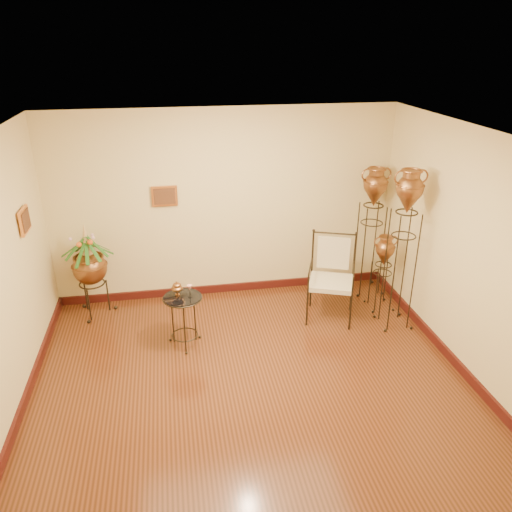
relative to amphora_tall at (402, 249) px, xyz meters
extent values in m
plane|color=#5F2C16|center=(-2.15, -1.13, -1.13)|extent=(5.00, 5.00, 0.00)
cube|color=#3C110E|center=(-2.15, 1.35, -1.07)|extent=(5.00, 0.04, 0.12)
cube|color=#3C110E|center=(-4.63, -1.13, -1.07)|extent=(0.04, 5.00, 0.12)
cube|color=#3C110E|center=(0.33, -1.13, -1.07)|extent=(0.04, 5.00, 0.12)
cube|color=#E18942|center=(-3.00, 1.33, 0.47)|extent=(0.36, 0.03, 0.29)
cube|color=#E18942|center=(-4.61, 0.32, 0.57)|extent=(0.03, 0.36, 0.29)
cube|color=beige|center=(-0.82, 0.31, -0.58)|extent=(0.74, 0.71, 0.07)
cube|color=beige|center=(-0.82, 0.31, -0.24)|extent=(0.43, 0.19, 0.47)
cylinder|color=black|center=(-2.86, -0.01, -0.43)|extent=(0.48, 0.48, 0.02)
camera|label=1|loc=(-2.92, -5.53, 2.55)|focal=35.00mm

